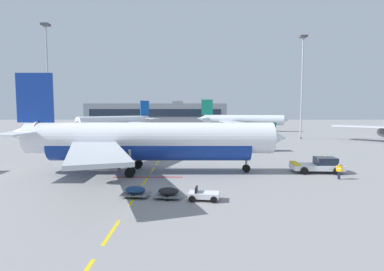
{
  "coord_description": "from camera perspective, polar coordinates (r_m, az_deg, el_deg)",
  "views": [
    {
      "loc": [
        23.09,
        -12.24,
        7.67
      ],
      "look_at": [
        23.17,
        33.67,
        3.86
      ],
      "focal_mm": 28.26,
      "sensor_mm": 36.0,
      "label": 1
    }
  ],
  "objects": [
    {
      "name": "airliner_far_center",
      "position": [
        107.61,
        -14.06,
        2.48
      ],
      "size": [
        26.13,
        28.3,
        11.33
      ],
      "color": "silver",
      "rests_on": "ground"
    },
    {
      "name": "airliner_foreground",
      "position": [
        37.63,
        -8.89,
        -0.98
      ],
      "size": [
        34.65,
        34.63,
        12.2
      ],
      "color": "white",
      "rests_on": "ground"
    },
    {
      "name": "apron_paint_markings",
      "position": [
        51.71,
        -5.76,
        -3.8
      ],
      "size": [
        8.0,
        98.05,
        0.01
      ],
      "color": "yellow",
      "rests_on": "ground"
    },
    {
      "name": "terminal_satellite",
      "position": [
        180.29,
        -6.6,
        4.12
      ],
      "size": [
        79.13,
        24.61,
        13.13
      ],
      "color": "gray",
      "rests_on": "ground"
    },
    {
      "name": "apron_light_mast_far",
      "position": [
        86.2,
        19.98,
        10.5
      ],
      "size": [
        1.8,
        1.8,
        27.18
      ],
      "color": "slate",
      "rests_on": "ground"
    },
    {
      "name": "catering_truck",
      "position": [
        58.48,
        11.58,
        -1.26
      ],
      "size": [
        7.15,
        3.05,
        3.14
      ],
      "color": "black",
      "rests_on": "ground"
    },
    {
      "name": "pushback_tug",
      "position": [
        40.72,
        22.63,
        -5.19
      ],
      "size": [
        6.14,
        3.45,
        2.08
      ],
      "color": "silver",
      "rests_on": "ground"
    },
    {
      "name": "airliner_far_right",
      "position": [
        113.83,
        9.23,
        2.75
      ],
      "size": [
        33.53,
        32.88,
        11.8
      ],
      "color": "silver",
      "rests_on": "ground"
    },
    {
      "name": "apron_light_mast_near",
      "position": [
        82.02,
        -25.74,
        11.04
      ],
      "size": [
        1.8,
        1.8,
        28.28
      ],
      "color": "slate",
      "rests_on": "ground"
    },
    {
      "name": "ground",
      "position": [
        55.44,
        17.69,
        -3.43
      ],
      "size": [
        400.0,
        400.0,
        0.0
      ],
      "primitive_type": "plane",
      "color": "gray"
    },
    {
      "name": "baggage_train",
      "position": [
        26.82,
        -4.51,
        -10.72
      ],
      "size": [
        8.72,
        2.76,
        1.14
      ],
      "color": "silver",
      "rests_on": "ground"
    },
    {
      "name": "ground_crew_worker",
      "position": [
        37.63,
        25.91,
        -5.93
      ],
      "size": [
        0.53,
        0.56,
        1.75
      ],
      "color": "#191E38",
      "rests_on": "ground"
    }
  ]
}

